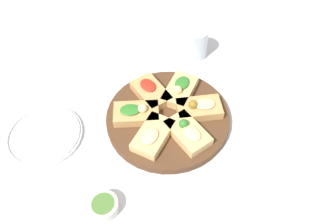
% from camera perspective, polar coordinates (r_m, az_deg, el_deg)
% --- Properties ---
extents(ground_plane, '(3.00, 3.00, 0.00)m').
position_cam_1_polar(ground_plane, '(0.97, 0.00, -1.45)').
color(ground_plane, silver).
extents(serving_board, '(0.36, 0.36, 0.03)m').
position_cam_1_polar(serving_board, '(0.96, 0.00, -0.99)').
color(serving_board, '#51331E').
rests_on(serving_board, ground_plane).
extents(focaccia_slice_0, '(0.14, 0.15, 0.05)m').
position_cam_1_polar(focaccia_slice_0, '(0.99, 2.10, 3.86)').
color(focaccia_slice_0, '#DBB775').
rests_on(focaccia_slice_0, serving_board).
extents(focaccia_slice_1, '(0.11, 0.14, 0.04)m').
position_cam_1_polar(focaccia_slice_1, '(0.99, -3.01, 3.50)').
color(focaccia_slice_1, tan).
rests_on(focaccia_slice_1, serving_board).
extents(focaccia_slice_2, '(0.14, 0.10, 0.05)m').
position_cam_1_polar(focaccia_slice_2, '(0.94, -5.55, -0.17)').
color(focaccia_slice_2, tan).
rests_on(focaccia_slice_2, serving_board).
extents(focaccia_slice_3, '(0.14, 0.14, 0.04)m').
position_cam_1_polar(focaccia_slice_3, '(0.89, -2.65, -4.09)').
color(focaccia_slice_3, '#DBB775').
rests_on(focaccia_slice_3, serving_board).
extents(focaccia_slice_4, '(0.11, 0.15, 0.05)m').
position_cam_1_polar(focaccia_slice_4, '(0.89, 3.45, -3.56)').
color(focaccia_slice_4, '#DBB775').
rests_on(focaccia_slice_4, serving_board).
extents(focaccia_slice_5, '(0.14, 0.10, 0.05)m').
position_cam_1_polar(focaccia_slice_5, '(0.95, 5.44, 0.70)').
color(focaccia_slice_5, tan).
rests_on(focaccia_slice_5, serving_board).
extents(plate_left, '(0.21, 0.21, 0.02)m').
position_cam_1_polar(plate_left, '(0.93, 19.52, -8.31)').
color(plate_left, white).
rests_on(plate_left, ground_plane).
extents(plate_right, '(0.22, 0.22, 0.02)m').
position_cam_1_polar(plate_right, '(0.99, -20.80, -3.77)').
color(plate_right, white).
rests_on(plate_right, ground_plane).
extents(water_glass, '(0.08, 0.08, 0.11)m').
position_cam_1_polar(water_glass, '(1.14, 4.91, 11.87)').
color(water_glass, silver).
rests_on(water_glass, ground_plane).
extents(napkin_stack, '(0.17, 0.16, 0.01)m').
position_cam_1_polar(napkin_stack, '(1.24, -3.29, 12.75)').
color(napkin_stack, white).
rests_on(napkin_stack, ground_plane).
extents(dipping_bowl, '(0.07, 0.07, 0.03)m').
position_cam_1_polar(dipping_bowl, '(0.83, -11.12, -15.75)').
color(dipping_bowl, silver).
rests_on(dipping_bowl, ground_plane).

